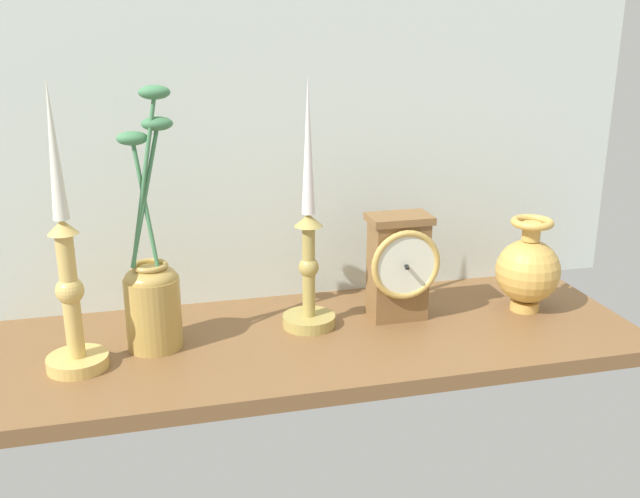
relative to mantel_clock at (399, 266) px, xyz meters
The scene contains 7 objects.
ground_plane 17.41cm from the mantel_clock, 167.18° to the right, with size 100.00×36.00×2.40cm, color brown.
back_wall 31.19cm from the mantel_clock, 131.68° to the left, with size 120.00×2.00×65.00cm, color silver.
mantel_clock is the anchor object (origin of this frame).
candlestick_tall_left 15.28cm from the mantel_clock, behind, with size 8.47×8.47×39.61cm.
candlestick_tall_center 50.55cm from the mantel_clock, behind, with size 8.61×8.61×40.61cm.
brass_vase_bulbous 22.31cm from the mantel_clock, ahead, with size 10.71×10.71×16.01cm.
brass_vase_jar 39.07cm from the mantel_clock, behind, with size 8.75×8.21×38.60cm.
Camera 1 is at (-25.51, -101.28, 47.69)cm, focal length 40.76 mm.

